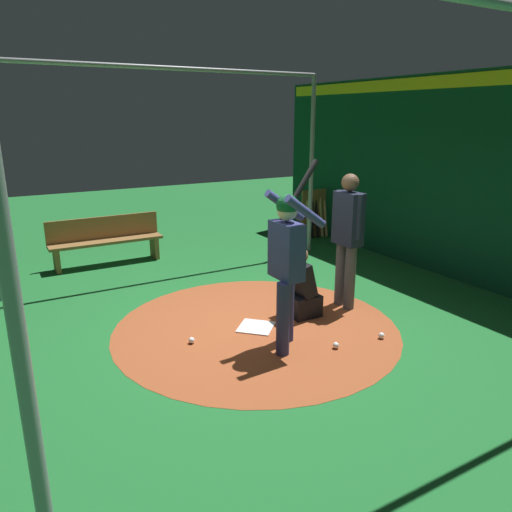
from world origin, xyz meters
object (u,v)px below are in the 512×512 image
catcher (300,289)px  bat_rack (320,215)px  baseball_0 (192,340)px  baseball_1 (381,336)px  baseball_2 (336,345)px  umpire (347,233)px  batter (287,257)px  bench (106,239)px  home_plate (256,327)px

catcher → bat_rack: bat_rack is taller
catcher → baseball_0: (1.58, 0.06, -0.33)m
baseball_1 → baseball_2: (0.64, -0.07, 0.00)m
umpire → bat_rack: umpire is taller
bat_rack → baseball_0: size_ratio=14.20×
umpire → baseball_0: size_ratio=25.13×
batter → baseball_2: size_ratio=28.75×
catcher → bat_rack: size_ratio=0.91×
umpire → bench: umpire is taller
bat_rack → bench: bat_rack is taller
bat_rack → baseball_2: bearing=55.1°
umpire → baseball_1: (0.28, 1.04, -1.01)m
home_plate → catcher: 0.79m
umpire → bat_rack: (-2.19, -3.48, -0.57)m
bench → baseball_1: size_ratio=26.64×
home_plate → baseball_2: 1.09m
bat_rack → baseball_1: (2.47, 4.52, -0.44)m
home_plate → umpire: (-1.44, -0.02, 1.04)m
baseball_2 → bench: bearing=-72.6°
baseball_2 → catcher: bearing=-100.5°
baseball_0 → catcher: bearing=-177.9°
baseball_0 → baseball_2: size_ratio=1.00×
bench → baseball_2: bearing=107.4°
baseball_0 → baseball_1: bearing=153.4°
baseball_1 → catcher: bearing=-67.2°
bat_rack → baseball_0: bearing=37.9°
batter → baseball_2: bearing=144.2°
umpire → baseball_1: size_ratio=25.13×
umpire → bench: (2.40, -3.72, -0.60)m
baseball_0 → baseball_2: (-1.40, 0.95, 0.00)m
bat_rack → bench: (4.58, -0.25, -0.03)m
catcher → umpire: bearing=177.4°
catcher → baseball_1: catcher is taller
catcher → baseball_1: bearing=112.8°
home_plate → baseball_0: (0.88, 0.01, 0.03)m
baseball_1 → baseball_2: 0.64m
home_plate → bat_rack: bat_rack is taller
umpire → baseball_0: bearing=0.6°
bat_rack → bench: 4.59m
catcher → bench: (1.66, -3.69, 0.08)m
umpire → bench: 4.47m
batter → baseball_0: 1.52m
home_plate → bench: (0.96, -3.74, 0.44)m
bench → umpire: bearing=122.8°
bat_rack → baseball_1: 5.17m
home_plate → batter: bearing=94.2°
baseball_0 → batter: bearing=146.7°
home_plate → batter: 1.24m
batter → baseball_0: (0.92, -0.61, -1.05)m
catcher → bench: 4.05m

